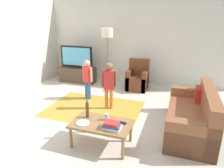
# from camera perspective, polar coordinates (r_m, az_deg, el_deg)

# --- Properties ---
(ground) EXTENTS (7.80, 7.80, 0.00)m
(ground) POSITION_cam_1_polar(r_m,az_deg,el_deg) (4.32, -2.63, -10.64)
(ground) COLOR beige
(wall_back) EXTENTS (6.00, 0.12, 2.70)m
(wall_back) POSITION_cam_1_polar(r_m,az_deg,el_deg) (6.69, 6.83, 11.98)
(wall_back) COLOR silver
(wall_back) RESTS_ON ground
(area_rug) EXTENTS (2.20, 1.60, 0.01)m
(area_rug) POSITION_cam_1_polar(r_m,az_deg,el_deg) (4.89, -5.14, -6.92)
(area_rug) COLOR #B28C33
(area_rug) RESTS_ON ground
(tv_stand) EXTENTS (1.20, 0.44, 0.50)m
(tv_stand) POSITION_cam_1_polar(r_m,az_deg,el_deg) (6.88, -9.68, 2.62)
(tv_stand) COLOR #4C3828
(tv_stand) RESTS_ON ground
(tv) EXTENTS (1.10, 0.28, 0.71)m
(tv) POSITION_cam_1_polar(r_m,az_deg,el_deg) (6.72, -10.04, 7.53)
(tv) COLOR black
(tv) RESTS_ON tv_stand
(couch) EXTENTS (0.80, 1.80, 0.86)m
(couch) POSITION_cam_1_polar(r_m,az_deg,el_deg) (4.16, 22.23, -8.78)
(couch) COLOR brown
(couch) RESTS_ON ground
(armchair) EXTENTS (0.60, 0.60, 0.90)m
(armchair) POSITION_cam_1_polar(r_m,az_deg,el_deg) (6.14, 7.28, 1.32)
(armchair) COLOR brown
(armchair) RESTS_ON ground
(floor_lamp) EXTENTS (0.36, 0.36, 1.78)m
(floor_lamp) POSITION_cam_1_polar(r_m,az_deg,el_deg) (6.36, -1.37, 13.53)
(floor_lamp) COLOR #262626
(floor_lamp) RESTS_ON ground
(child_near_tv) EXTENTS (0.33, 0.20, 1.06)m
(child_near_tv) POSITION_cam_1_polar(r_m,az_deg,el_deg) (5.28, -7.00, 2.26)
(child_near_tv) COLOR #33598C
(child_near_tv) RESTS_ON ground
(child_center) EXTENTS (0.36, 0.21, 1.12)m
(child_center) POSITION_cam_1_polar(r_m,az_deg,el_deg) (4.64, -0.91, 0.63)
(child_center) COLOR orange
(child_center) RESTS_ON ground
(coffee_table) EXTENTS (1.00, 0.60, 0.42)m
(coffee_table) POSITION_cam_1_polar(r_m,az_deg,el_deg) (3.45, -3.03, -11.62)
(coffee_table) COLOR olive
(coffee_table) RESTS_ON ground
(book_stack) EXTENTS (0.28, 0.21, 0.12)m
(book_stack) POSITION_cam_1_polar(r_m,az_deg,el_deg) (3.24, -0.01, -11.73)
(book_stack) COLOR white
(book_stack) RESTS_ON coffee_table
(bottle) EXTENTS (0.06, 0.06, 0.33)m
(bottle) POSITION_cam_1_polar(r_m,az_deg,el_deg) (3.55, -7.01, -7.33)
(bottle) COLOR #4C3319
(bottle) RESTS_ON coffee_table
(tv_remote) EXTENTS (0.17, 0.07, 0.02)m
(tv_remote) POSITION_cam_1_polar(r_m,az_deg,el_deg) (3.41, 2.67, -10.85)
(tv_remote) COLOR black
(tv_remote) RESTS_ON coffee_table
(soda_can) EXTENTS (0.07, 0.07, 0.12)m
(soda_can) POSITION_cam_1_polar(r_m,az_deg,el_deg) (3.48, -1.55, -9.27)
(soda_can) COLOR silver
(soda_can) RESTS_ON coffee_table
(plate) EXTENTS (0.22, 0.22, 0.02)m
(plate) POSITION_cam_1_polar(r_m,az_deg,el_deg) (3.43, -8.23, -10.89)
(plate) COLOR white
(plate) RESTS_ON coffee_table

